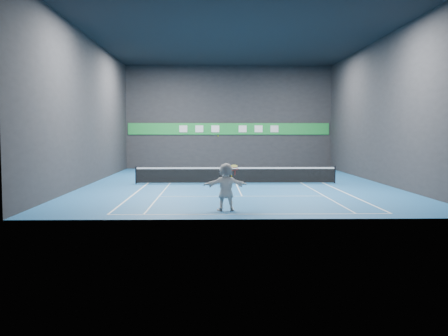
{
  "coord_description": "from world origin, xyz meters",
  "views": [
    {
      "loc": [
        -1.47,
        -30.9,
        3.12
      ],
      "look_at": [
        -0.92,
        -7.73,
        1.5
      ],
      "focal_mm": 40.0,
      "sensor_mm": 36.0,
      "label": 1
    }
  ],
  "objects_px": {
    "tennis_net": "(236,175)",
    "tennis_racket": "(234,170)",
    "tennis_ball": "(218,136)",
    "player": "(226,187)"
  },
  "relations": [
    {
      "from": "tennis_net",
      "to": "tennis_racket",
      "type": "relative_size",
      "value": 21.45
    },
    {
      "from": "tennis_net",
      "to": "tennis_racket",
      "type": "bearing_deg",
      "value": -93.12
    },
    {
      "from": "tennis_racket",
      "to": "tennis_ball",
      "type": "bearing_deg",
      "value": 170.93
    },
    {
      "from": "player",
      "to": "tennis_ball",
      "type": "height_order",
      "value": "tennis_ball"
    },
    {
      "from": "player",
      "to": "tennis_net",
      "type": "height_order",
      "value": "player"
    },
    {
      "from": "player",
      "to": "tennis_racket",
      "type": "height_order",
      "value": "player"
    },
    {
      "from": "tennis_ball",
      "to": "tennis_net",
      "type": "xyz_separation_m",
      "value": [
        1.24,
        10.82,
        -2.46
      ]
    },
    {
      "from": "player",
      "to": "tennis_racket",
      "type": "xyz_separation_m",
      "value": [
        0.33,
        0.05,
        0.69
      ]
    },
    {
      "from": "tennis_ball",
      "to": "tennis_racket",
      "type": "xyz_separation_m",
      "value": [
        0.64,
        -0.1,
        -1.35
      ]
    },
    {
      "from": "player",
      "to": "tennis_net",
      "type": "distance_m",
      "value": 11.02
    }
  ]
}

